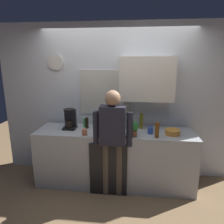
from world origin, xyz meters
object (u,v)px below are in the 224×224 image
object	(u,v)px
bottle_amber_beer	(157,130)
mixing_bowl	(172,132)
cup_white_mug	(109,129)
person_at_sink	(113,135)
coffee_maker	(70,120)
cup_terracotta_mug	(85,132)
bottle_dark_sauce	(87,123)
bottle_olive_oil	(141,121)
dish_soap	(85,122)
storage_canister	(123,123)
potted_plant	(134,128)
bottle_green_wine	(101,120)
cup_blue_mug	(150,130)

from	to	relation	value
bottle_amber_beer	mixing_bowl	size ratio (longest dim) A/B	1.05
cup_white_mug	mixing_bowl	distance (m)	0.96
mixing_bowl	person_at_sink	xyz separation A→B (m)	(-0.88, -0.24, -0.00)
coffee_maker	cup_terracotta_mug	world-z (taller)	coffee_maker
bottle_dark_sauce	bottle_olive_oil	bearing A→B (deg)	5.62
cup_white_mug	person_at_sink	xyz separation A→B (m)	(0.08, -0.22, -0.01)
bottle_dark_sauce	cup_white_mug	bearing A→B (deg)	-22.97
bottle_amber_beer	dish_soap	size ratio (longest dim) A/B	1.28
bottle_dark_sauce	dish_soap	xyz separation A→B (m)	(-0.05, 0.07, -0.01)
bottle_olive_oil	storage_canister	bearing A→B (deg)	177.83
bottle_olive_oil	cup_terracotta_mug	xyz separation A→B (m)	(-0.84, -0.41, -0.08)
bottle_olive_oil	dish_soap	xyz separation A→B (m)	(-0.93, -0.01, -0.05)
cup_terracotta_mug	potted_plant	world-z (taller)	potted_plant
bottle_amber_beer	cup_white_mug	size ratio (longest dim) A/B	2.42
potted_plant	dish_soap	world-z (taller)	potted_plant
bottle_olive_oil	potted_plant	bearing A→B (deg)	-107.93
cup_terracotta_mug	potted_plant	size ratio (longest dim) A/B	0.40
bottle_olive_oil	bottle_dark_sauce	bearing A→B (deg)	-174.38
potted_plant	cup_terracotta_mug	bearing A→B (deg)	-177.12
person_at_sink	storage_canister	bearing A→B (deg)	89.04
bottle_amber_beer	cup_terracotta_mug	world-z (taller)	bottle_amber_beer
bottle_green_wine	person_at_sink	xyz separation A→B (m)	(0.23, -0.40, -0.11)
bottle_dark_sauce	bottle_olive_oil	size ratio (longest dim) A/B	0.72
bottle_amber_beer	dish_soap	xyz separation A→B (m)	(-1.15, 0.38, -0.04)
bottle_olive_oil	cup_terracotta_mug	distance (m)	0.94
cup_white_mug	cup_blue_mug	bearing A→B (deg)	2.01
bottle_olive_oil	cup_blue_mug	xyz separation A→B (m)	(0.13, -0.23, -0.07)
storage_canister	dish_soap	bearing A→B (deg)	-177.84
mixing_bowl	cup_terracotta_mug	bearing A→B (deg)	-172.39
cup_blue_mug	storage_canister	distance (m)	0.50
bottle_amber_beer	mixing_bowl	xyz separation A→B (m)	(0.25, 0.16, -0.07)
cup_terracotta_mug	storage_canister	bearing A→B (deg)	37.67
bottle_green_wine	person_at_sink	distance (m)	0.47
cup_blue_mug	potted_plant	size ratio (longest dim) A/B	0.43
bottle_green_wine	mixing_bowl	distance (m)	1.12
bottle_green_wine	bottle_amber_beer	bearing A→B (deg)	-20.35
mixing_bowl	bottle_dark_sauce	bearing A→B (deg)	173.76
cup_white_mug	dish_soap	xyz separation A→B (m)	(-0.43, 0.24, 0.03)
cup_terracotta_mug	bottle_dark_sauce	bearing A→B (deg)	97.05
bottle_amber_beer	cup_blue_mug	world-z (taller)	bottle_amber_beer
bottle_olive_oil	dish_soap	size ratio (longest dim) A/B	1.39
bottle_olive_oil	cup_blue_mug	bearing A→B (deg)	-59.61
storage_canister	person_at_sink	distance (m)	0.50
potted_plant	bottle_green_wine	bearing A→B (deg)	150.17
coffee_maker	dish_soap	bearing A→B (deg)	25.86
cup_terracotta_mug	cup_white_mug	xyz separation A→B (m)	(0.34, 0.16, 0.00)
bottle_amber_beer	storage_canister	world-z (taller)	bottle_amber_beer
coffee_maker	cup_white_mug	bearing A→B (deg)	-11.25
dish_soap	bottle_dark_sauce	bearing A→B (deg)	-56.10
bottle_olive_oil	bottle_amber_beer	xyz separation A→B (m)	(0.21, -0.39, -0.01)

